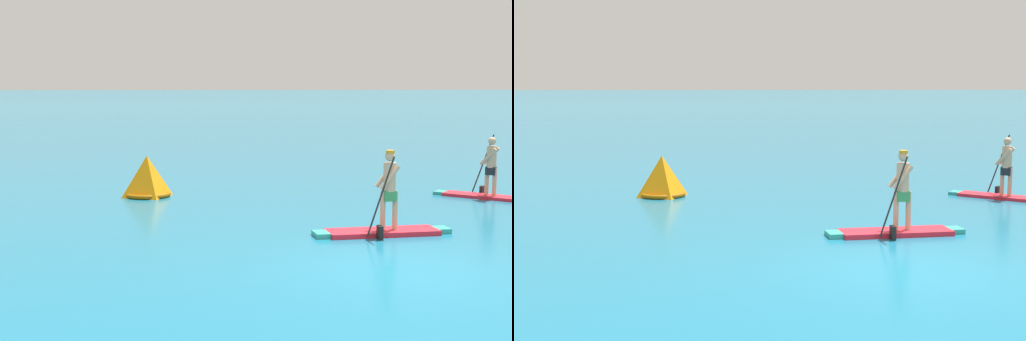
% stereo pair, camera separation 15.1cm
% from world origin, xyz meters
% --- Properties ---
extents(ground, '(440.00, 440.00, 0.00)m').
position_xyz_m(ground, '(0.00, 0.00, 0.00)').
color(ground, '#196B8C').
extents(paddleboarder_mid_center, '(2.96, 1.06, 1.80)m').
position_xyz_m(paddleboarder_mid_center, '(0.34, 2.71, 0.38)').
color(paddleboarder_mid_center, red).
rests_on(paddleboarder_mid_center, ground).
extents(paddleboarder_far_right, '(2.57, 2.09, 1.78)m').
position_xyz_m(paddleboarder_far_right, '(4.24, 7.14, 0.40)').
color(paddleboarder_far_right, red).
rests_on(paddleboarder_far_right, ground).
extents(race_marker_buoy, '(1.40, 1.40, 1.13)m').
position_xyz_m(race_marker_buoy, '(-5.06, 7.95, 0.50)').
color(race_marker_buoy, orange).
rests_on(race_marker_buoy, ground).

